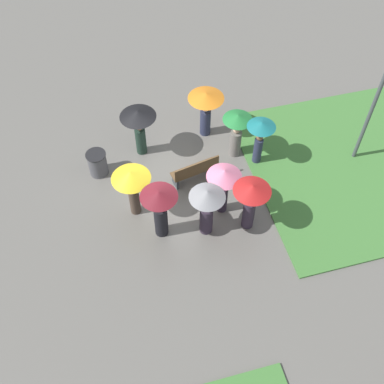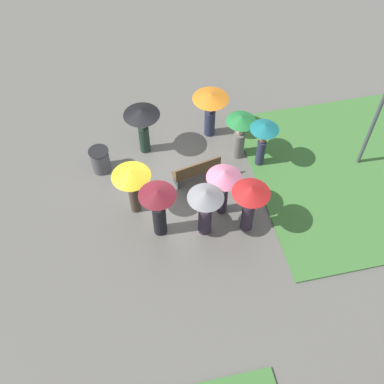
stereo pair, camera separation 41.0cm
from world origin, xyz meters
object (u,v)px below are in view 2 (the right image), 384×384
object	(u,v)px
crowd_person_grey	(205,204)
crowd_person_orange	(210,105)
crowd_person_pink	(224,182)
crowd_person_green	(240,131)
crowd_person_teal	(263,137)
trash_bin	(100,160)
crowd_person_yellow	(132,179)
crowd_person_black	(142,120)
crowd_person_red	(250,200)
crowd_person_maroon	(158,206)
park_bench	(197,170)

from	to	relation	value
crowd_person_grey	crowd_person_orange	bearing A→B (deg)	-171.08
crowd_person_pink	crowd_person_grey	xyz separation A→B (m)	(0.68, 0.61, -0.09)
crowd_person_green	crowd_person_orange	world-z (taller)	crowd_person_orange
crowd_person_teal	crowd_person_grey	world-z (taller)	crowd_person_grey
trash_bin	crowd_person_yellow	bearing A→B (deg)	115.20
trash_bin	crowd_person_teal	distance (m)	5.24
crowd_person_yellow	crowd_person_grey	xyz separation A→B (m)	(-1.88, 1.21, -0.15)
crowd_person_yellow	crowd_person_pink	xyz separation A→B (m)	(-2.56, 0.60, -0.06)
crowd_person_black	crowd_person_pink	world-z (taller)	crowd_person_black
crowd_person_red	crowd_person_black	bearing A→B (deg)	-94.76
crowd_person_yellow	crowd_person_teal	xyz separation A→B (m)	(-4.23, -0.96, -0.16)
crowd_person_maroon	crowd_person_red	size ratio (longest dim) A/B	1.03
crowd_person_black	crowd_person_yellow	bearing A→B (deg)	45.11
crowd_person_orange	crowd_person_red	bearing A→B (deg)	-102.18
crowd_person_black	crowd_person_yellow	size ratio (longest dim) A/B	1.00
trash_bin	crowd_person_orange	bearing A→B (deg)	-167.38
crowd_person_teal	crowd_person_orange	xyz separation A→B (m)	(1.27, -1.73, 0.01)
crowd_person_red	crowd_person_yellow	xyz separation A→B (m)	(3.12, -1.36, 0.11)
park_bench	crowd_person_orange	size ratio (longest dim) A/B	0.89
crowd_person_black	crowd_person_teal	distance (m)	3.85
crowd_person_grey	crowd_person_maroon	bearing A→B (deg)	-77.03
crowd_person_black	crowd_person_green	distance (m)	3.13
crowd_person_green	crowd_person_grey	world-z (taller)	crowd_person_grey
crowd_person_yellow	crowd_person_orange	distance (m)	4.00
crowd_person_black	crowd_person_teal	xyz separation A→B (m)	(-3.57, 1.43, -0.10)
park_bench	crowd_person_yellow	xyz separation A→B (m)	(2.08, 0.72, 0.97)
park_bench	crowd_person_maroon	world-z (taller)	crowd_person_maroon
park_bench	crowd_person_red	distance (m)	2.48
trash_bin	crowd_person_teal	world-z (taller)	crowd_person_teal
trash_bin	crowd_person_yellow	xyz separation A→B (m)	(-0.86, 1.83, 1.00)
crowd_person_teal	crowd_person_pink	xyz separation A→B (m)	(1.68, 1.56, 0.10)
crowd_person_maroon	crowd_person_yellow	bearing A→B (deg)	66.93
crowd_person_black	crowd_person_grey	distance (m)	3.80
park_bench	crowd_person_teal	distance (m)	2.32
trash_bin	crowd_person_teal	xyz separation A→B (m)	(-5.10, 0.87, 0.84)
crowd_person_maroon	crowd_person_green	xyz separation A→B (m)	(-3.05, -2.45, -0.10)
crowd_person_teal	crowd_person_pink	distance (m)	2.30
trash_bin	crowd_person_orange	size ratio (longest dim) A/B	0.49
crowd_person_maroon	crowd_person_orange	distance (m)	4.34
crowd_person_maroon	crowd_person_red	xyz separation A→B (m)	(-2.52, 0.40, 0.09)
crowd_person_green	crowd_person_grey	distance (m)	3.24
crowd_person_teal	crowd_person_orange	world-z (taller)	crowd_person_teal
crowd_person_yellow	crowd_person_green	bearing A→B (deg)	141.91
crowd_person_green	crowd_person_grey	bearing A→B (deg)	21.97
crowd_person_grey	trash_bin	bearing A→B (deg)	-113.61
trash_bin	crowd_person_maroon	world-z (taller)	crowd_person_maroon
trash_bin	crowd_person_maroon	xyz separation A→B (m)	(-1.46, 2.79, 0.80)
park_bench	crowd_person_orange	xyz separation A→B (m)	(-0.89, -1.97, 0.82)
park_bench	crowd_person_black	world-z (taller)	crowd_person_black
crowd_person_maroon	crowd_person_green	bearing A→B (deg)	-16.34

